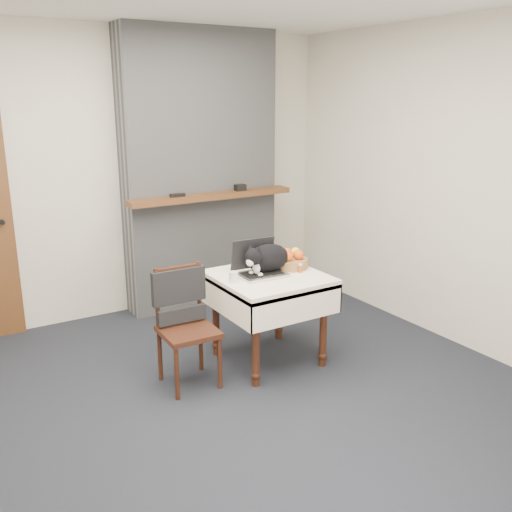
% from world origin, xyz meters
% --- Properties ---
extents(ground, '(4.50, 4.50, 0.00)m').
position_xyz_m(ground, '(0.00, 0.00, 0.00)').
color(ground, black).
rests_on(ground, ground).
extents(room_shell, '(4.52, 4.01, 2.61)m').
position_xyz_m(room_shell, '(0.00, 0.46, 1.76)').
color(room_shell, beige).
rests_on(room_shell, ground).
extents(chimney, '(1.62, 0.48, 2.60)m').
position_xyz_m(chimney, '(0.90, 1.85, 1.30)').
color(chimney, gray).
rests_on(chimney, ground).
extents(side_table, '(0.78, 0.78, 0.70)m').
position_xyz_m(side_table, '(0.73, 0.37, 0.59)').
color(side_table, '#3B1A10').
rests_on(side_table, ground).
extents(laptop, '(0.37, 0.32, 0.26)m').
position_xyz_m(laptop, '(0.67, 0.43, 0.77)').
color(laptop, '#B7B7BC').
rests_on(laptop, side_table).
extents(cat, '(0.54, 0.32, 0.25)m').
position_xyz_m(cat, '(0.76, 0.43, 0.81)').
color(cat, black).
rests_on(cat, side_table).
extents(cream_jar, '(0.07, 0.07, 0.08)m').
position_xyz_m(cream_jar, '(0.41, 0.36, 0.74)').
color(cream_jar, silver).
rests_on(cream_jar, side_table).
extents(pill_bottle, '(0.03, 0.03, 0.07)m').
position_xyz_m(pill_bottle, '(0.96, 0.30, 0.74)').
color(pill_bottle, '#A74D14').
rests_on(pill_bottle, side_table).
extents(fruit_basket, '(0.26, 0.26, 0.15)m').
position_xyz_m(fruit_basket, '(0.98, 0.44, 0.76)').
color(fruit_basket, olive).
rests_on(fruit_basket, side_table).
extents(desk_clutter, '(0.13, 0.03, 0.01)m').
position_xyz_m(desk_clutter, '(0.91, 0.46, 0.70)').
color(desk_clutter, black).
rests_on(desk_clutter, side_table).
extents(chair, '(0.40, 0.39, 0.85)m').
position_xyz_m(chair, '(0.04, 0.43, 0.54)').
color(chair, '#3B1A10').
rests_on(chair, ground).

